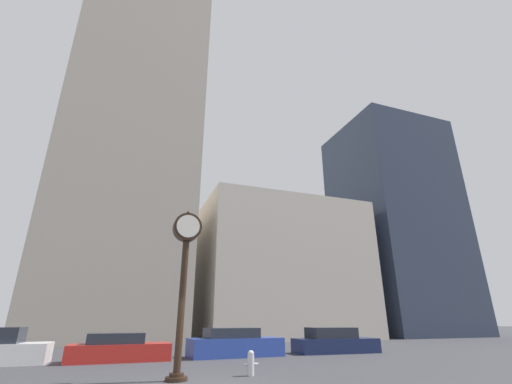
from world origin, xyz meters
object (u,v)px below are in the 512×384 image
object	(u,v)px
car_red	(119,349)
street_clock	(185,262)
car_navy	(334,342)
car_blue	(234,344)
fire_hydrant_far	(251,363)

from	to	relation	value
car_red	street_clock	bearing A→B (deg)	-75.20
street_clock	car_navy	world-z (taller)	street_clock
car_red	car_blue	distance (m)	5.50
street_clock	car_red	bearing A→B (deg)	106.07
car_blue	fire_hydrant_far	distance (m)	6.33
car_blue	fire_hydrant_far	bearing A→B (deg)	-104.64
fire_hydrant_far	car_red	bearing A→B (deg)	125.40
car_red	car_blue	size ratio (longest dim) A/B	0.92
car_red	car_blue	xyz separation A→B (m)	(5.50, 0.25, 0.08)
car_red	fire_hydrant_far	xyz separation A→B (m)	(4.23, -5.96, -0.11)
fire_hydrant_far	street_clock	bearing A→B (deg)	-175.64
car_red	car_blue	world-z (taller)	car_blue
car_red	fire_hydrant_far	size ratio (longest dim) A/B	5.66
street_clock	car_blue	xyz separation A→B (m)	(3.73, 6.39, -3.00)
car_navy	fire_hydrant_far	xyz separation A→B (m)	(-7.17, -6.27, -0.16)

